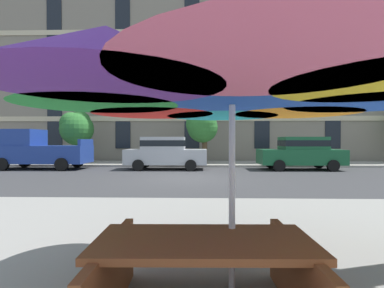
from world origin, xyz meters
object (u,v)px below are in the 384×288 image
object	(u,v)px
sedan_silver	(165,152)
street_tree_left	(76,127)
street_tree_middle	(202,125)
picnic_table	(204,272)
pickup_blue	(38,151)
sedan_green	(301,152)
patio_umbrella	(232,84)

from	to	relation	value
sedan_silver	street_tree_left	xyz separation A→B (m)	(-6.26, 2.95, 1.54)
street_tree_middle	street_tree_left	bearing A→B (deg)	178.69
street_tree_middle	picnic_table	xyz separation A→B (m)	(-0.12, -15.74, -2.07)
street_tree_left	picnic_table	bearing A→B (deg)	-62.84
pickup_blue	sedan_silver	world-z (taller)	pickup_blue
sedan_silver	sedan_green	size ratio (longest dim) A/B	1.00
sedan_green	sedan_silver	bearing A→B (deg)	180.00
street_tree_middle	patio_umbrella	world-z (taller)	street_tree_middle
sedan_green	patio_umbrella	world-z (taller)	patio_umbrella
sedan_green	patio_umbrella	xyz separation A→B (m)	(-5.20, -12.70, 1.16)
pickup_blue	street_tree_middle	xyz separation A→B (m)	(9.16, 2.76, 1.53)
street_tree_left	street_tree_middle	bearing A→B (deg)	-1.31
pickup_blue	sedan_silver	bearing A→B (deg)	-0.00
pickup_blue	street_tree_left	distance (m)	3.40
pickup_blue	sedan_green	size ratio (longest dim) A/B	1.16
sedan_green	street_tree_middle	distance (m)	6.22
sedan_green	picnic_table	world-z (taller)	sedan_green
sedan_silver	street_tree_left	size ratio (longest dim) A/B	1.24
sedan_silver	patio_umbrella	bearing A→B (deg)	-80.27
sedan_silver	street_tree_middle	size ratio (longest dim) A/B	1.19
pickup_blue	picnic_table	xyz separation A→B (m)	(9.04, -12.98, -0.54)
pickup_blue	sedan_silver	distance (m)	7.12
pickup_blue	street_tree_left	world-z (taller)	street_tree_left
pickup_blue	sedan_green	world-z (taller)	pickup_blue
pickup_blue	street_tree_middle	bearing A→B (deg)	16.78
pickup_blue	picnic_table	distance (m)	15.83
pickup_blue	sedan_silver	size ratio (longest dim) A/B	1.16
street_tree_left	patio_umbrella	xyz separation A→B (m)	(8.44, -15.65, -0.38)
patio_umbrella	pickup_blue	bearing A→B (deg)	126.22
pickup_blue	street_tree_middle	size ratio (longest dim) A/B	1.38
street_tree_left	street_tree_middle	world-z (taller)	street_tree_middle
patio_umbrella	picnic_table	world-z (taller)	patio_umbrella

